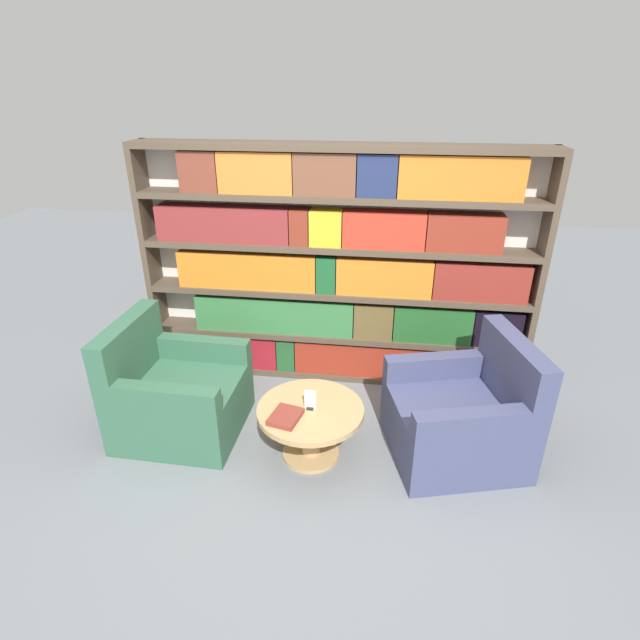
# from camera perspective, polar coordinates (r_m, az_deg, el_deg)

# --- Properties ---
(ground_plane) EXTENTS (14.00, 14.00, 0.00)m
(ground_plane) POSITION_cam_1_polar(r_m,az_deg,el_deg) (3.48, -1.08, -18.58)
(ground_plane) COLOR slate
(bookshelf) EXTENTS (3.26, 0.30, 2.00)m
(bookshelf) POSITION_cam_1_polar(r_m,az_deg,el_deg) (4.19, 2.45, 5.54)
(bookshelf) COLOR silver
(bookshelf) RESTS_ON ground_plane
(armchair_left) EXTENTS (0.89, 0.84, 0.88)m
(armchair_left) POSITION_cam_1_polar(r_m,az_deg,el_deg) (3.93, -16.11, -8.23)
(armchair_left) COLOR #336047
(armchair_left) RESTS_ON ground_plane
(armchair_right) EXTENTS (1.05, 1.01, 0.88)m
(armchair_right) POSITION_cam_1_polar(r_m,az_deg,el_deg) (3.70, 15.91, -10.63)
(armchair_right) COLOR #42476B
(armchair_right) RESTS_ON ground_plane
(coffee_table) EXTENTS (0.74, 0.74, 0.41)m
(coffee_table) POSITION_cam_1_polar(r_m,az_deg,el_deg) (3.53, -1.09, -11.53)
(coffee_table) COLOR tan
(coffee_table) RESTS_ON ground_plane
(table_sign) EXTENTS (0.08, 0.06, 0.14)m
(table_sign) POSITION_cam_1_polar(r_m,az_deg,el_deg) (3.43, -1.12, -9.22)
(table_sign) COLOR black
(table_sign) RESTS_ON coffee_table
(stray_book) EXTENTS (0.23, 0.26, 0.04)m
(stray_book) POSITION_cam_1_polar(r_m,az_deg,el_deg) (3.36, -3.97, -10.97)
(stray_book) COLOR brown
(stray_book) RESTS_ON coffee_table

